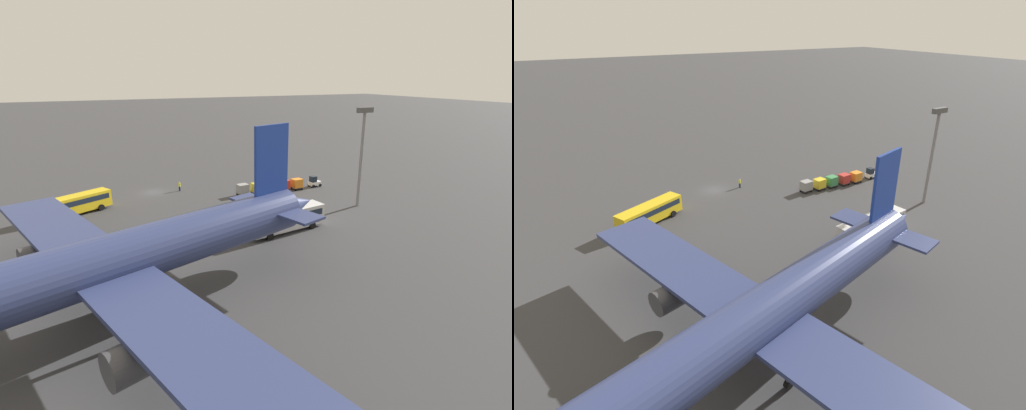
{
  "view_description": "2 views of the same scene",
  "coord_description": "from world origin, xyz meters",
  "views": [
    {
      "loc": [
        13.11,
        72.61,
        20.87
      ],
      "look_at": [
        -8.78,
        26.21,
        4.05
      ],
      "focal_mm": 28.0,
      "sensor_mm": 36.0,
      "label": 1
    },
    {
      "loc": [
        24.04,
        63.68,
        28.51
      ],
      "look_at": [
        -0.66,
        19.76,
        4.91
      ],
      "focal_mm": 28.0,
      "sensor_mm": 36.0,
      "label": 2
    }
  ],
  "objects": [
    {
      "name": "cargo_cart_orange",
      "position": [
        -25.13,
        9.72,
        1.19
      ],
      "size": [
        2.18,
        1.9,
        2.06
      ],
      "rotation": [
        0.0,
        0.0,
        0.12
      ],
      "color": "#38383D",
      "rests_on": "ground"
    },
    {
      "name": "cargo_cart_yellow",
      "position": [
        -16.99,
        9.24,
        1.19
      ],
      "size": [
        2.18,
        1.9,
        2.06
      ],
      "rotation": [
        0.0,
        0.0,
        0.12
      ],
      "color": "#38383D",
      "rests_on": "ground"
    },
    {
      "name": "cargo_cart_grey",
      "position": [
        -14.27,
        8.89,
        1.19
      ],
      "size": [
        2.18,
        1.9,
        2.06
      ],
      "rotation": [
        0.0,
        0.0,
        0.12
      ],
      "color": "#38383D",
      "rests_on": "ground"
    },
    {
      "name": "worker_person",
      "position": [
        -4.69,
        1.16,
        0.87
      ],
      "size": [
        0.38,
        0.38,
        1.74
      ],
      "color": "#1E1E2D",
      "rests_on": "ground"
    },
    {
      "name": "baggage_tug",
      "position": [
        -29.26,
        9.36,
        0.94
      ],
      "size": [
        2.52,
        1.85,
        2.1
      ],
      "rotation": [
        0.0,
        0.0,
        0.11
      ],
      "color": "white",
      "rests_on": "ground"
    },
    {
      "name": "shuttle_bus_far",
      "position": [
        -12.84,
        27.37,
        1.95
      ],
      "size": [
        12.09,
        4.34,
        3.26
      ],
      "rotation": [
        0.0,
        0.0,
        0.14
      ],
      "color": "silver",
      "rests_on": "ground"
    },
    {
      "name": "cargo_cart_green",
      "position": [
        -19.7,
        9.29,
        1.19
      ],
      "size": [
        2.18,
        1.9,
        2.06
      ],
      "rotation": [
        0.0,
        0.0,
        0.12
      ],
      "color": "#38383D",
      "rests_on": "ground"
    },
    {
      "name": "light_pole",
      "position": [
        -29.22,
        22.56,
        9.95
      ],
      "size": [
        2.8,
        0.7,
        16.02
      ],
      "color": "slate",
      "rests_on": "ground"
    },
    {
      "name": "cargo_cart_red",
      "position": [
        -22.42,
        9.52,
        1.19
      ],
      "size": [
        2.18,
        1.9,
        2.06
      ],
      "rotation": [
        0.0,
        0.0,
        0.12
      ],
      "color": "#38383D",
      "rests_on": "ground"
    },
    {
      "name": "airplane",
      "position": [
        13.3,
        40.98,
        5.96
      ],
      "size": [
        54.68,
        48.24,
        15.86
      ],
      "rotation": [
        0.0,
        0.0,
        0.3
      ],
      "color": "navy",
      "rests_on": "ground"
    },
    {
      "name": "shuttle_bus_near",
      "position": [
        13.29,
        7.24,
        1.82
      ],
      "size": [
        10.9,
        7.12,
        3.03
      ],
      "rotation": [
        0.0,
        0.0,
        0.46
      ],
      "color": "gold",
      "rests_on": "ground"
    },
    {
      "name": "ground_plane",
      "position": [
        0.0,
        0.0,
        0.0
      ],
      "size": [
        600.0,
        600.0,
        0.0
      ],
      "primitive_type": "plane",
      "color": "#38383A"
    }
  ]
}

